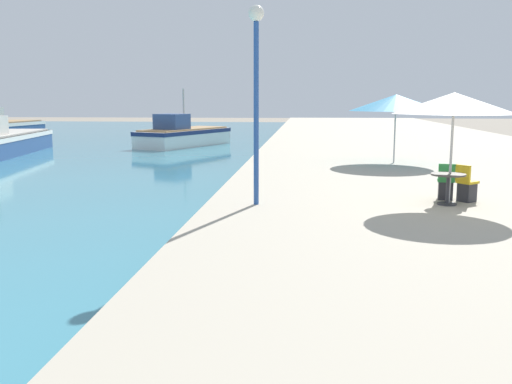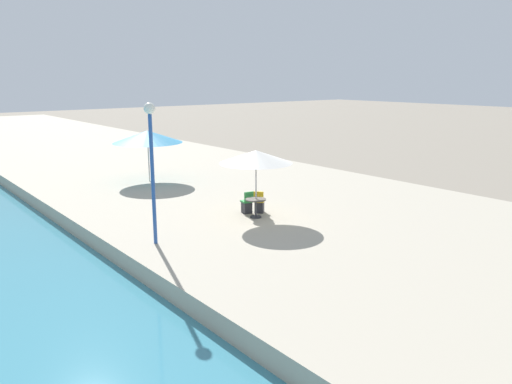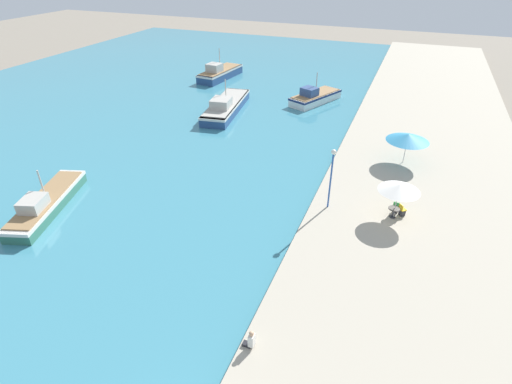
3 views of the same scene
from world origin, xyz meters
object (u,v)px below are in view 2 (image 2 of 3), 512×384
(cafe_umbrella_pink, at_px, (256,157))
(cafe_chair_right, at_px, (247,205))
(cafe_umbrella_white, at_px, (148,137))
(cafe_chair_left, at_px, (259,205))
(cafe_table, at_px, (256,204))
(lamppost, at_px, (151,150))

(cafe_umbrella_pink, xyz_separation_m, cafe_chair_right, (0.08, 0.67, -2.05))
(cafe_umbrella_pink, xyz_separation_m, cafe_umbrella_white, (0.01, 8.97, -0.05))
(cafe_chair_left, bearing_deg, cafe_table, -90.00)
(cafe_umbrella_pink, relative_size, lamppost, 0.61)
(cafe_chair_right, bearing_deg, cafe_table, -90.00)
(cafe_umbrella_pink, height_order, lamppost, lamppost)
(cafe_umbrella_white, xyz_separation_m, cafe_chair_right, (0.07, -8.30, -2.00))
(cafe_chair_right, bearing_deg, cafe_umbrella_pink, -86.68)
(cafe_chair_left, distance_m, cafe_chair_right, 0.50)
(cafe_umbrella_white, distance_m, cafe_chair_right, 8.53)
(cafe_table, bearing_deg, lamppost, -175.48)
(cafe_chair_left, relative_size, lamppost, 0.20)
(lamppost, bearing_deg, cafe_chair_left, 9.18)
(cafe_umbrella_white, height_order, cafe_chair_right, cafe_umbrella_white)
(lamppost, bearing_deg, cafe_umbrella_white, 64.06)
(cafe_umbrella_pink, bearing_deg, lamppost, -175.02)
(cafe_umbrella_pink, bearing_deg, cafe_chair_left, 39.60)
(cafe_table, bearing_deg, cafe_chair_right, 80.21)
(cafe_table, bearing_deg, cafe_umbrella_pink, 40.99)
(cafe_chair_right, bearing_deg, cafe_chair_left, -20.25)
(cafe_table, distance_m, cafe_chair_left, 0.75)
(cafe_chair_left, bearing_deg, cafe_umbrella_pink, -90.12)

